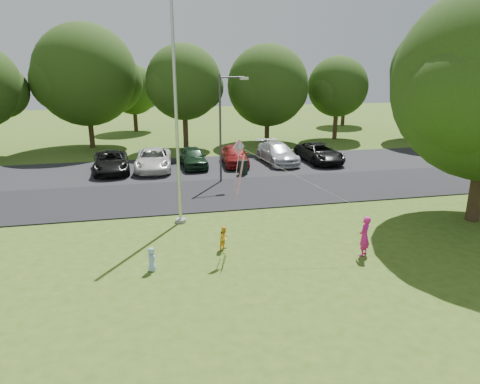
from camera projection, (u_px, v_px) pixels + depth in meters
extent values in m
plane|color=#395917|center=(285.00, 261.00, 16.03)|extent=(120.00, 120.00, 0.00)
cube|color=black|center=(237.00, 193.00, 24.44)|extent=(60.00, 6.00, 0.06)
cube|color=black|center=(218.00, 167.00, 30.52)|extent=(42.00, 7.00, 0.06)
cylinder|color=#B7BABF|center=(176.00, 114.00, 18.55)|extent=(0.14, 0.14, 10.00)
cylinder|color=gray|center=(181.00, 220.00, 19.98)|extent=(0.50, 0.50, 0.16)
cylinder|color=#3F3F44|center=(220.00, 130.00, 25.79)|extent=(0.13, 0.13, 6.50)
cylinder|color=#3F3F44|center=(232.00, 77.00, 25.13)|extent=(1.52, 0.27, 0.09)
cube|color=silver|center=(244.00, 78.00, 25.39)|extent=(0.51, 0.30, 0.15)
cylinder|color=black|center=(243.00, 168.00, 28.22)|extent=(0.60, 0.60, 0.96)
cylinder|color=black|center=(243.00, 161.00, 28.08)|extent=(0.64, 0.64, 0.05)
cylinder|color=#332316|center=(477.00, 187.00, 19.78)|extent=(0.62, 0.62, 3.31)
sphere|color=#1C350E|center=(477.00, 95.00, 17.20)|extent=(5.16, 5.16, 5.16)
sphere|color=#1C350E|center=(463.00, 95.00, 17.15)|extent=(4.47, 4.47, 4.47)
sphere|color=#1C350E|center=(1.00, 91.00, 33.22)|extent=(4.18, 4.18, 4.18)
cylinder|color=#332316|center=(91.00, 129.00, 37.24)|extent=(0.44, 0.44, 3.19)
sphere|color=#1C350E|center=(86.00, 75.00, 35.92)|extent=(8.50, 8.50, 8.50)
sphere|color=#1C350E|center=(111.00, 82.00, 37.29)|extent=(5.53, 5.53, 5.53)
sphere|color=#1C350E|center=(62.00, 81.00, 34.71)|extent=(5.10, 5.10, 5.10)
cylinder|color=#332316|center=(186.00, 129.00, 36.64)|extent=(0.44, 0.44, 3.43)
sphere|color=#1C350E|center=(184.00, 82.00, 35.51)|extent=(6.27, 6.27, 6.27)
sphere|color=#1C350E|center=(200.00, 87.00, 36.52)|extent=(4.07, 4.07, 4.07)
sphere|color=#1C350E|center=(169.00, 87.00, 34.62)|extent=(3.76, 3.76, 3.76)
cylinder|color=#332316|center=(267.00, 129.00, 39.47)|extent=(0.44, 0.44, 2.66)
sphere|color=#1C350E|center=(268.00, 86.00, 38.35)|extent=(7.27, 7.27, 7.27)
sphere|color=#1C350E|center=(283.00, 91.00, 39.52)|extent=(4.72, 4.72, 4.72)
sphere|color=#1C350E|center=(254.00, 90.00, 37.31)|extent=(4.36, 4.36, 4.36)
cylinder|color=#332316|center=(335.00, 123.00, 41.53)|extent=(0.44, 0.44, 3.02)
sphere|color=#1C350E|center=(338.00, 87.00, 40.52)|extent=(5.67, 5.67, 5.67)
sphere|color=#1C350E|center=(347.00, 91.00, 41.43)|extent=(3.68, 3.68, 3.68)
sphere|color=#1C350E|center=(329.00, 90.00, 39.71)|extent=(3.40, 3.40, 3.40)
cylinder|color=#332316|center=(433.00, 122.00, 40.77)|extent=(0.44, 0.44, 3.42)
sphere|color=#1C350E|center=(440.00, 70.00, 39.39)|extent=(8.77, 8.77, 8.77)
sphere|color=#1C350E|center=(451.00, 77.00, 40.80)|extent=(5.70, 5.70, 5.70)
sphere|color=#1C350E|center=(430.00, 76.00, 38.14)|extent=(5.26, 5.26, 5.26)
cylinder|color=#332316|center=(479.00, 109.00, 56.07)|extent=(0.44, 0.44, 2.60)
sphere|color=#1C350E|center=(480.00, 87.00, 54.42)|extent=(3.12, 3.12, 3.12)
cylinder|color=#332316|center=(135.00, 119.00, 46.26)|extent=(0.44, 0.44, 2.60)
sphere|color=#1C350E|center=(133.00, 90.00, 45.35)|extent=(5.20, 5.20, 5.20)
sphere|color=#1C350E|center=(145.00, 93.00, 46.19)|extent=(3.38, 3.38, 3.38)
sphere|color=#1C350E|center=(123.00, 93.00, 44.61)|extent=(3.12, 3.12, 3.12)
cylinder|color=#332316|center=(343.00, 114.00, 50.63)|extent=(0.44, 0.44, 2.60)
sphere|color=#1C350E|center=(345.00, 87.00, 49.73)|extent=(5.20, 5.20, 5.20)
sphere|color=#1C350E|center=(352.00, 90.00, 50.56)|extent=(3.38, 3.38, 3.38)
sphere|color=#1C350E|center=(339.00, 90.00, 48.98)|extent=(3.12, 3.12, 3.12)
imported|color=black|center=(111.00, 162.00, 28.80)|extent=(2.65, 5.12, 1.38)
imported|color=silver|center=(153.00, 159.00, 29.41)|extent=(2.67, 5.28, 1.43)
imported|color=black|center=(193.00, 157.00, 30.18)|extent=(1.92, 4.23, 1.41)
imported|color=maroon|center=(235.00, 155.00, 30.77)|extent=(1.94, 4.32, 1.44)
imported|color=silver|center=(277.00, 153.00, 31.44)|extent=(2.38, 5.12, 1.45)
imported|color=black|center=(319.00, 153.00, 31.72)|extent=(2.59, 5.09, 1.38)
imported|color=#DE1D8E|center=(364.00, 236.00, 16.31)|extent=(0.69, 0.66, 1.59)
imported|color=yellow|center=(224.00, 238.00, 16.94)|extent=(0.60, 0.60, 0.98)
imported|color=#9AB8EC|center=(152.00, 259.00, 15.18)|extent=(0.29, 0.44, 0.89)
cube|color=pink|center=(239.00, 147.00, 16.26)|extent=(0.52, 0.30, 0.57)
cube|color=#8CC6E5|center=(240.00, 146.00, 16.23)|extent=(0.25, 0.16, 0.27)
cylinder|color=white|center=(302.00, 179.00, 16.14)|extent=(4.51, 1.93, 2.28)
cylinder|color=pink|center=(236.00, 173.00, 16.53)|extent=(0.19, 0.24, 1.52)
cylinder|color=pink|center=(241.00, 175.00, 16.65)|extent=(0.21, 0.40, 1.74)
cylinder|color=pink|center=(239.00, 179.00, 16.54)|extent=(0.23, 0.58, 1.94)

